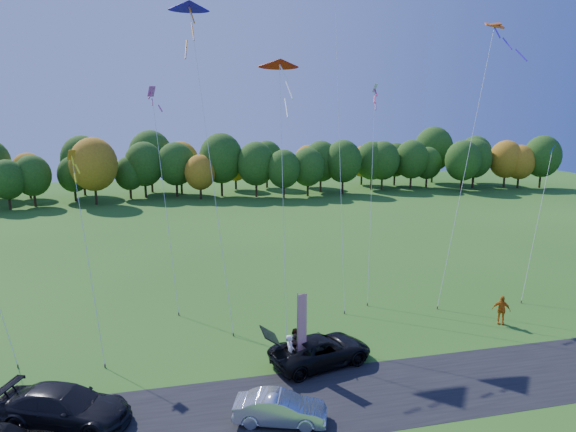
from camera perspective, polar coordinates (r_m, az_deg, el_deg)
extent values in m
plane|color=#255817|center=(29.68, 2.80, -15.72)|extent=(160.00, 160.00, 0.00)
cube|color=black|center=(26.36, 5.37, -19.57)|extent=(90.00, 6.00, 0.01)
imported|color=black|center=(29.02, 3.69, -14.66)|extent=(6.15, 3.93, 1.58)
imported|color=silver|center=(24.30, -0.87, -20.61)|extent=(4.36, 2.70, 1.36)
imported|color=black|center=(26.05, -23.54, -18.84)|extent=(6.29, 4.36, 1.69)
imported|color=white|center=(28.35, 0.25, -14.88)|extent=(0.55, 0.76, 1.95)
imported|color=gray|center=(29.16, 0.86, -14.12)|extent=(0.77, 0.97, 1.92)
imported|color=orange|center=(36.51, 22.61, -9.60)|extent=(1.19, 1.00, 1.90)
cylinder|color=#999999|center=(27.67, 1.06, -12.81)|extent=(0.06, 0.06, 4.37)
cube|color=red|center=(27.61, 1.57, -11.87)|extent=(0.54, 0.16, 3.28)
cube|color=navy|center=(27.17, 1.57, -9.50)|extent=(0.53, 0.15, 0.85)
cylinder|color=#4C3F33|center=(32.58, -6.09, -12.96)|extent=(0.08, 0.08, 0.20)
cone|color=#200CAF|center=(40.75, -10.94, 22.01)|extent=(3.07, 2.35, 3.36)
cylinder|color=#4C3F33|center=(35.85, 6.29, -10.60)|extent=(0.08, 0.08, 0.20)
cylinder|color=#4C3F33|center=(31.86, -0.16, -13.49)|extent=(0.08, 0.08, 0.20)
cone|color=#B2170B|center=(37.33, -0.95, 16.66)|extent=(2.94, 2.25, 3.22)
cylinder|color=#4C3F33|center=(37.89, 16.26, -9.75)|extent=(0.08, 0.08, 0.20)
cube|color=orange|center=(44.19, 21.97, 19.01)|extent=(2.88, 1.01, 1.12)
cylinder|color=#4C3F33|center=(30.54, -19.68, -15.40)|extent=(0.08, 0.08, 0.20)
cube|color=orange|center=(33.28, -22.93, 6.28)|extent=(1.03, 1.03, 1.21)
cylinder|color=#4C3F33|center=(32.33, -27.82, -14.54)|extent=(0.08, 0.08, 0.20)
cylinder|color=#4C3F33|center=(37.44, 8.82, -9.67)|extent=(0.08, 0.08, 0.20)
cube|color=silver|center=(41.69, 9.64, 13.86)|extent=(1.15, 1.15, 1.36)
cylinder|color=#4C3F33|center=(36.16, -12.05, -10.59)|extent=(0.08, 0.08, 0.20)
cube|color=#D647B0|center=(40.17, -14.93, 13.24)|extent=(1.29, 1.29, 1.53)
cylinder|color=#4C3F33|center=(41.08, 24.49, -8.66)|extent=(0.08, 0.08, 0.20)
cube|color=#0E2DC5|center=(44.19, 27.33, 6.65)|extent=(0.97, 0.97, 1.15)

